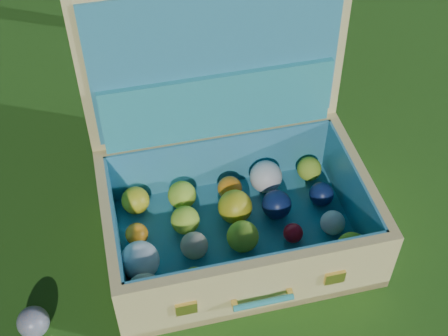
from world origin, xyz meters
TOP-DOWN VIEW (x-y plane):
  - ground at (0.00, 0.00)m, footprint 60.00×60.00m
  - stray_ball at (-0.45, -0.18)m, footprint 0.07×0.07m
  - suitcase at (0.08, -0.05)m, footprint 0.71×0.59m

SIDE VIEW (x-z plane):
  - ground at x=0.00m, z-range 0.00..0.00m
  - stray_ball at x=-0.45m, z-range 0.00..0.07m
  - suitcase at x=0.08m, z-range -0.14..0.48m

